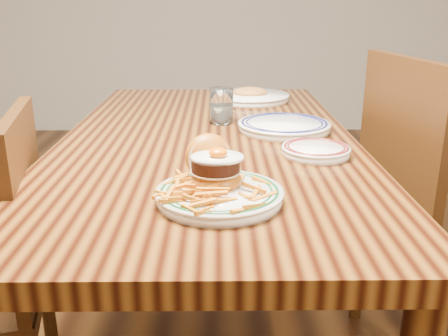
{
  "coord_description": "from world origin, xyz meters",
  "views": [
    {
      "loc": [
        0.03,
        -1.42,
        1.13
      ],
      "look_at": [
        0.04,
        -0.49,
        0.82
      ],
      "focal_mm": 40.0,
      "sensor_mm": 36.0,
      "label": 1
    }
  ],
  "objects_px": {
    "main_plate": "(218,183)",
    "side_plate": "(316,150)",
    "table": "(209,164)",
    "chair_right": "(431,205)"
  },
  "relations": [
    {
      "from": "table",
      "to": "side_plate",
      "type": "distance_m",
      "value": 0.36
    },
    {
      "from": "chair_right",
      "to": "main_plate",
      "type": "xyz_separation_m",
      "value": [
        -0.66,
        -0.49,
        0.26
      ]
    },
    {
      "from": "table",
      "to": "chair_right",
      "type": "height_order",
      "value": "chair_right"
    },
    {
      "from": "table",
      "to": "main_plate",
      "type": "distance_m",
      "value": 0.51
    },
    {
      "from": "main_plate",
      "to": "side_plate",
      "type": "xyz_separation_m",
      "value": [
        0.25,
        0.29,
        -0.02
      ]
    },
    {
      "from": "table",
      "to": "chair_right",
      "type": "distance_m",
      "value": 0.7
    },
    {
      "from": "side_plate",
      "to": "chair_right",
      "type": "bearing_deg",
      "value": 48.13
    },
    {
      "from": "table",
      "to": "main_plate",
      "type": "height_order",
      "value": "main_plate"
    },
    {
      "from": "main_plate",
      "to": "side_plate",
      "type": "bearing_deg",
      "value": 35.01
    },
    {
      "from": "table",
      "to": "chair_right",
      "type": "bearing_deg",
      "value": -0.21
    }
  ]
}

